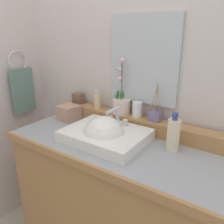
% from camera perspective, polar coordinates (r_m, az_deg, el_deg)
% --- Properties ---
extents(wall_back, '(2.75, 0.20, 2.48)m').
position_cam_1_polar(wall_back, '(1.54, 9.12, 10.07)').
color(wall_back, beige).
rests_on(wall_back, ground).
extents(vanity_cabinet, '(1.25, 0.57, 0.89)m').
position_cam_1_polar(vanity_cabinet, '(1.57, 0.86, -21.90)').
color(vanity_cabinet, '#A87846').
rests_on(vanity_cabinet, ground).
extents(back_ledge, '(1.17, 0.10, 0.09)m').
position_cam_1_polar(back_ledge, '(1.47, 5.61, -2.63)').
color(back_ledge, '#A87846').
rests_on(back_ledge, vanity_cabinet).
extents(sink_basin, '(0.46, 0.35, 0.27)m').
position_cam_1_polar(sink_basin, '(1.31, -1.83, -6.06)').
color(sink_basin, white).
rests_on(sink_basin, vanity_cabinet).
extents(soap_bar, '(0.07, 0.04, 0.02)m').
position_cam_1_polar(soap_bar, '(1.44, -3.38, -1.70)').
color(soap_bar, silver).
rests_on(soap_bar, sink_basin).
extents(potted_plant, '(0.12, 0.12, 0.36)m').
position_cam_1_polar(potted_plant, '(1.50, 2.34, 2.27)').
color(potted_plant, silver).
rests_on(potted_plant, back_ledge).
extents(soap_dispenser, '(0.05, 0.05, 0.13)m').
position_cam_1_polar(soap_dispenser, '(1.59, -3.66, 2.79)').
color(soap_dispenser, '#D9BC8B').
rests_on(soap_dispenser, back_ledge).
extents(tumbler_cup, '(0.06, 0.06, 0.10)m').
position_cam_1_polar(tumbler_cup, '(1.43, 6.28, 0.63)').
color(tumbler_cup, silver).
rests_on(tumbler_cup, back_ledge).
extents(reed_diffuser, '(0.08, 0.08, 0.23)m').
position_cam_1_polar(reed_diffuser, '(1.40, 10.76, -0.83)').
color(reed_diffuser, slate).
rests_on(reed_diffuser, back_ledge).
extents(trinket_box, '(0.08, 0.06, 0.08)m').
position_cam_1_polar(trinket_box, '(1.72, -8.39, 3.38)').
color(trinket_box, brown).
rests_on(trinket_box, back_ledge).
extents(lotion_bottle, '(0.07, 0.07, 0.21)m').
position_cam_1_polar(lotion_bottle, '(1.24, 15.02, -5.36)').
color(lotion_bottle, beige).
rests_on(lotion_bottle, vanity_cabinet).
extents(tissue_box, '(0.14, 0.14, 0.10)m').
position_cam_1_polar(tissue_box, '(1.65, -10.64, -0.13)').
color(tissue_box, tan).
rests_on(tissue_box, vanity_cabinet).
extents(mirror, '(0.45, 0.02, 0.53)m').
position_cam_1_polar(mirror, '(1.42, 7.80, 12.63)').
color(mirror, silver).
extents(towel_ring, '(0.01, 0.16, 0.16)m').
position_cam_1_polar(towel_ring, '(1.93, -22.40, 11.66)').
color(towel_ring, silver).
extents(hand_towel, '(0.02, 0.19, 0.35)m').
position_cam_1_polar(hand_towel, '(1.95, -21.22, 4.98)').
color(hand_towel, slate).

